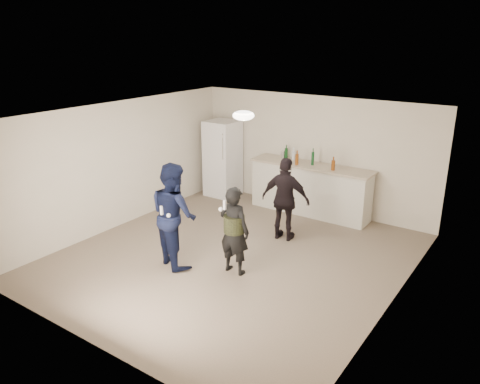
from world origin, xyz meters
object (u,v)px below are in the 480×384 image
Objects in this scene: counter at (310,190)px; spectator at (285,199)px; fridge at (223,158)px; shaker at (283,155)px; woman at (234,230)px; man at (174,215)px.

counter is 1.53m from spectator.
fridge reaches higher than shaker.
counter is 3.11m from woman.
woman is 1.61m from spectator.
man reaches higher than counter.
fridge is at bearing -44.03° from man.
shaker reaches higher than counter.
fridge is 2.88m from spectator.
counter is at bearing 1.76° from fridge.
fridge reaches higher than woman.
shaker is 0.11× the size of spectator.
fridge is at bearing -178.24° from counter.
woman reaches higher than counter.
fridge reaches higher than spectator.
fridge is at bearing -172.98° from shaker.
woman is (0.95, -3.21, -0.44)m from shaker.
shaker is at bearing -68.68° from man.
spectator is (0.98, -1.61, -0.38)m from shaker.
counter is 1.76× the size of woman.
counter is 1.44× the size of fridge.
woman is at bearing -140.68° from man.
fridge reaches higher than counter.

